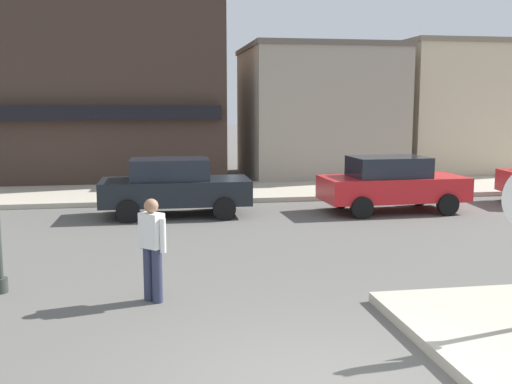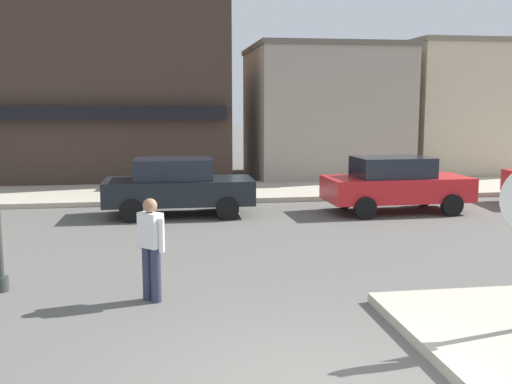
# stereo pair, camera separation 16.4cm
# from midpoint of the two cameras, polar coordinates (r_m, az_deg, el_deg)

# --- Properties ---
(kerb_far) EXTENTS (80.00, 4.00, 0.15)m
(kerb_far) POSITION_cam_midpoint_polar(r_m,az_deg,el_deg) (20.20, -4.95, -0.01)
(kerb_far) COLOR #B7AD99
(kerb_far) RESTS_ON ground
(parked_car_nearest) EXTENTS (4.03, 1.93, 1.56)m
(parked_car_nearest) POSITION_cam_midpoint_polar(r_m,az_deg,el_deg) (16.38, -8.09, 0.56)
(parked_car_nearest) COLOR black
(parked_car_nearest) RESTS_ON ground
(parked_car_second) EXTENTS (4.05, 1.97, 1.56)m
(parked_car_second) POSITION_cam_midpoint_polar(r_m,az_deg,el_deg) (17.21, 12.52, 0.82)
(parked_car_second) COLOR red
(parked_car_second) RESTS_ON ground
(pedestrian_crossing_near) EXTENTS (0.46, 0.45, 1.61)m
(pedestrian_crossing_near) POSITION_cam_midpoint_polar(r_m,az_deg,el_deg) (9.33, -10.36, -5.14)
(pedestrian_crossing_near) COLOR #2D334C
(pedestrian_crossing_near) RESTS_ON ground
(building_corner_shop) EXTENTS (10.23, 8.53, 8.08)m
(building_corner_shop) POSITION_cam_midpoint_polar(r_m,az_deg,el_deg) (26.06, -15.16, 10.38)
(building_corner_shop) COLOR #3D2D26
(building_corner_shop) RESTS_ON ground
(building_storefront_left_near) EXTENTS (6.03, 5.90, 5.34)m
(building_storefront_left_near) POSITION_cam_midpoint_polar(r_m,az_deg,el_deg) (25.23, 5.65, 7.59)
(building_storefront_left_near) COLOR #9E9384
(building_storefront_left_near) RESTS_ON ground
(building_storefront_left_mid) EXTENTS (6.35, 6.86, 5.59)m
(building_storefront_left_mid) POSITION_cam_midpoint_polar(r_m,az_deg,el_deg) (28.55, 17.99, 7.57)
(building_storefront_left_mid) COLOR beige
(building_storefront_left_mid) RESTS_ON ground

